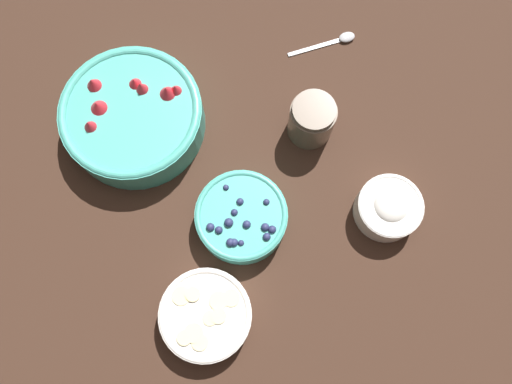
# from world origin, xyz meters

# --- Properties ---
(ground_plane) EXTENTS (4.00, 4.00, 0.00)m
(ground_plane) POSITION_xyz_m (0.00, 0.00, 0.00)
(ground_plane) COLOR #382319
(bowl_strawberries) EXTENTS (0.25, 0.25, 0.09)m
(bowl_strawberries) POSITION_xyz_m (-0.19, -0.16, 0.04)
(bowl_strawberries) COLOR #47AD9E
(bowl_strawberries) RESTS_ON ground_plane
(bowl_blueberries) EXTENTS (0.16, 0.16, 0.06)m
(bowl_blueberries) POSITION_xyz_m (0.05, -0.04, 0.03)
(bowl_blueberries) COLOR #47AD9E
(bowl_blueberries) RESTS_ON ground_plane
(bowl_bananas) EXTENTS (0.15, 0.15, 0.05)m
(bowl_bananas) POSITION_xyz_m (0.18, -0.15, 0.03)
(bowl_bananas) COLOR white
(bowl_bananas) RESTS_ON ground_plane
(bowl_cream) EXTENTS (0.11, 0.11, 0.06)m
(bowl_cream) POSITION_xyz_m (0.12, 0.20, 0.03)
(bowl_cream) COLOR white
(bowl_cream) RESTS_ON ground_plane
(jar_chocolate) EXTENTS (0.08, 0.08, 0.09)m
(jar_chocolate) POSITION_xyz_m (-0.08, 0.14, 0.04)
(jar_chocolate) COLOR brown
(jar_chocolate) RESTS_ON ground_plane
(spoon) EXTENTS (0.02, 0.14, 0.01)m
(spoon) POSITION_xyz_m (-0.23, 0.25, 0.00)
(spoon) COLOR #B2B2B7
(spoon) RESTS_ON ground_plane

